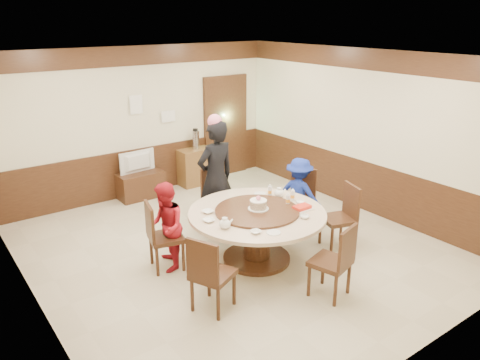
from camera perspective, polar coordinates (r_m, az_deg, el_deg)
room at (r=6.69m, az=-0.79°, el=-0.03°), size 6.00×6.04×2.84m
banquet_table at (r=6.56m, az=2.08°, el=-5.61°), size 1.91×1.91×0.78m
chair_0 at (r=7.72m, az=7.20°, el=-3.62°), size 0.60×0.59×0.97m
chair_1 at (r=7.77m, az=-2.61°, el=-3.34°), size 0.51×0.51×0.97m
chair_2 at (r=6.55m, az=-9.12°, el=-8.13°), size 0.54×0.53×0.97m
chair_3 at (r=5.64m, az=-3.42°, el=-12.79°), size 0.59×0.58×0.97m
chair_4 at (r=5.98m, az=11.05°, el=-11.12°), size 0.54×0.55×0.97m
chair_5 at (r=7.18m, az=11.90°, el=-5.75°), size 0.56×0.55×0.97m
person_standing at (r=7.32m, az=-2.97°, el=0.30°), size 0.69×0.48×1.83m
person_red at (r=6.40m, az=-9.04°, el=-5.68°), size 0.66×0.73×1.23m
person_blue at (r=7.55m, az=7.19°, el=-1.74°), size 0.71×0.89×1.20m
birthday_cake at (r=6.46m, az=2.25°, el=-2.98°), size 0.29×0.29×0.20m
teapot_left at (r=5.96m, az=-1.87°, el=-5.37°), size 0.17×0.15×0.13m
teapot_right at (r=6.98m, az=4.80°, el=-1.61°), size 0.17×0.15×0.13m
bowl_0 at (r=6.44m, az=-3.94°, el=-3.87°), size 0.15×0.15×0.04m
bowl_1 at (r=6.32m, az=7.88°, el=-4.47°), size 0.13×0.13×0.04m
bowl_2 at (r=5.85m, az=1.92°, el=-6.34°), size 0.14×0.14×0.03m
bowl_3 at (r=6.79m, az=7.37°, el=-2.71°), size 0.13×0.13×0.04m
bowl_4 at (r=6.17m, az=-3.82°, el=-4.93°), size 0.15×0.15×0.04m
saucer_near at (r=5.87m, az=4.13°, el=-6.41°), size 0.18×0.18×0.01m
saucer_far at (r=7.09m, az=2.45°, el=-1.69°), size 0.18×0.18×0.01m
shrimp_platter at (r=6.57m, az=7.56°, el=-3.39°), size 0.30×0.20×0.06m
bottle_0 at (r=6.69m, az=5.87°, el=-2.44°), size 0.06×0.06×0.16m
bottle_1 at (r=6.85m, az=6.42°, el=-1.91°), size 0.06×0.06×0.16m
bottle_2 at (r=7.00m, az=3.65°, el=-1.36°), size 0.06×0.06×0.16m
tv_stand at (r=9.12m, az=-12.01°, el=-0.60°), size 0.85×0.45×0.50m
television at (r=8.98m, az=-12.21°, el=2.13°), size 0.72×0.15×0.41m
side_cabinet at (r=9.67m, az=-5.15°, el=1.69°), size 0.80×0.40×0.75m
thermos at (r=9.50m, az=-5.44°, el=4.90°), size 0.15×0.15×0.38m
notice_left at (r=8.96m, az=-12.53°, el=8.97°), size 0.25×0.00×0.35m
notice_right at (r=9.30m, az=-8.72°, el=7.68°), size 0.30×0.00×0.22m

